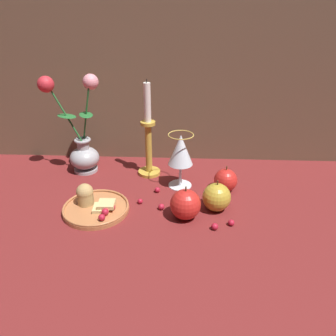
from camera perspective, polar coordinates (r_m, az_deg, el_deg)
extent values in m
plane|color=maroon|center=(0.94, -4.65, -5.22)|extent=(2.40, 2.40, 0.00)
cylinder|color=#A3A3A8|center=(1.11, -14.07, -0.19)|extent=(0.08, 0.08, 0.01)
ellipsoid|color=#A3A3A8|center=(1.09, -14.31, 1.71)|extent=(0.09, 0.09, 0.07)
cylinder|color=#A3A3A8|center=(1.08, -14.57, 3.82)|extent=(0.04, 0.04, 0.04)
torus|color=#A3A3A8|center=(1.07, -14.68, 4.74)|extent=(0.05, 0.05, 0.01)
cylinder|color=#23662D|center=(1.05, -17.53, 9.07)|extent=(0.09, 0.01, 0.18)
ellipsoid|color=#23662D|center=(1.05, -17.24, 8.63)|extent=(0.08, 0.07, 0.00)
sphere|color=red|center=(1.04, -20.52, 13.50)|extent=(0.05, 0.05, 0.05)
cylinder|color=#23662D|center=(1.04, -14.03, 9.46)|extent=(0.05, 0.02, 0.18)
ellipsoid|color=#23662D|center=(1.05, -14.10, 8.98)|extent=(0.07, 0.08, 0.00)
sphere|color=pink|center=(1.02, -13.33, 14.40)|extent=(0.05, 0.05, 0.05)
cylinder|color=#B77042|center=(0.90, -12.41, -7.01)|extent=(0.18, 0.18, 0.01)
torus|color=#B77042|center=(0.89, -12.46, -6.58)|extent=(0.17, 0.17, 0.01)
cylinder|color=tan|center=(0.91, -14.17, -5.05)|extent=(0.04, 0.04, 0.04)
sphere|color=tan|center=(0.90, -14.30, -4.05)|extent=(0.05, 0.05, 0.05)
cube|color=#DBBC7A|center=(0.88, -11.50, -6.84)|extent=(0.05, 0.05, 0.01)
cube|color=#DBBC7A|center=(0.88, -10.67, -6.18)|extent=(0.04, 0.04, 0.01)
sphere|color=#AD192D|center=(0.84, -11.46, -8.44)|extent=(0.02, 0.02, 0.02)
sphere|color=#AD192D|center=(0.86, -10.90, -7.53)|extent=(0.02, 0.02, 0.02)
sphere|color=#AD192D|center=(0.87, -9.68, -6.73)|extent=(0.02, 0.02, 0.02)
cylinder|color=silver|center=(0.99, 2.10, -2.94)|extent=(0.07, 0.07, 0.00)
cylinder|color=silver|center=(0.98, 2.13, -1.08)|extent=(0.01, 0.01, 0.07)
cone|color=silver|center=(0.94, 2.22, 3.22)|extent=(0.07, 0.07, 0.09)
cone|color=maroon|center=(0.95, 2.20, 2.47)|extent=(0.06, 0.06, 0.06)
torus|color=gold|center=(0.92, 2.27, 5.79)|extent=(0.07, 0.07, 0.00)
cylinder|color=gold|center=(1.06, -3.28, -0.70)|extent=(0.07, 0.07, 0.01)
cylinder|color=gold|center=(1.03, -3.40, 3.42)|extent=(0.02, 0.02, 0.16)
cylinder|color=gold|center=(1.00, -3.53, 7.80)|extent=(0.05, 0.05, 0.01)
cylinder|color=white|center=(0.98, -3.63, 11.30)|extent=(0.02, 0.02, 0.12)
cylinder|color=black|center=(0.96, -3.74, 14.91)|extent=(0.00, 0.00, 0.01)
sphere|color=red|center=(0.83, 3.06, -6.34)|extent=(0.08, 0.08, 0.08)
cylinder|color=#4C3319|center=(0.81, 3.13, -3.65)|extent=(0.00, 0.00, 0.01)
sphere|color=red|center=(0.97, 10.00, -2.12)|extent=(0.07, 0.07, 0.07)
cylinder|color=#4C3319|center=(0.95, 10.19, 0.00)|extent=(0.00, 0.00, 0.01)
sphere|color=#B2932D|center=(0.88, 8.45, -5.04)|extent=(0.08, 0.08, 0.08)
cylinder|color=#4C3319|center=(0.85, 8.65, -2.55)|extent=(0.00, 0.00, 0.01)
sphere|color=#AD192D|center=(0.96, -1.88, -3.82)|extent=(0.02, 0.02, 0.02)
sphere|color=#AD192D|center=(0.91, -4.80, -5.79)|extent=(0.01, 0.01, 0.01)
sphere|color=#AD192D|center=(0.84, 10.95, -9.34)|extent=(0.02, 0.02, 0.02)
sphere|color=#AD192D|center=(0.82, 8.14, -10.06)|extent=(0.02, 0.02, 0.02)
sphere|color=#AD192D|center=(0.88, -1.17, -6.78)|extent=(0.02, 0.02, 0.02)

